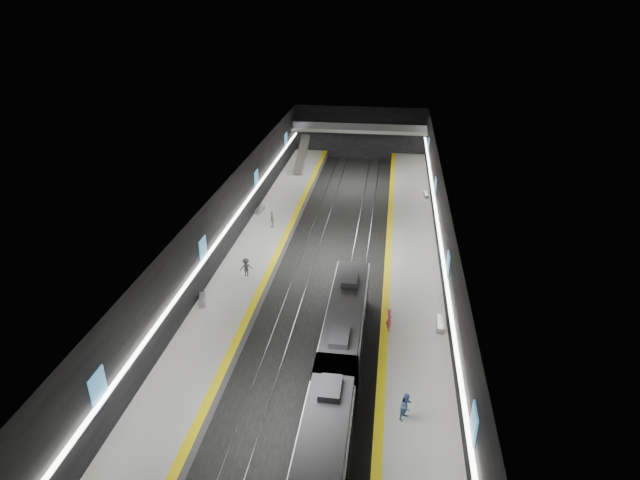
# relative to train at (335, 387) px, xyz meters

# --- Properties ---
(ground) EXTENTS (70.00, 70.00, 0.00)m
(ground) POSITION_rel_train_xyz_m (-2.50, 20.37, -2.20)
(ground) COLOR black
(ground) RESTS_ON ground
(ceiling) EXTENTS (20.00, 70.00, 0.04)m
(ceiling) POSITION_rel_train_xyz_m (-2.50, 20.37, 5.80)
(ceiling) COLOR beige
(ceiling) RESTS_ON wall_left
(wall_left) EXTENTS (0.04, 70.00, 8.00)m
(wall_left) POSITION_rel_train_xyz_m (-12.50, 20.37, 1.80)
(wall_left) COLOR black
(wall_left) RESTS_ON ground
(wall_right) EXTENTS (0.04, 70.00, 8.00)m
(wall_right) POSITION_rel_train_xyz_m (7.50, 20.37, 1.80)
(wall_right) COLOR black
(wall_right) RESTS_ON ground
(wall_back) EXTENTS (20.00, 0.04, 8.00)m
(wall_back) POSITION_rel_train_xyz_m (-2.50, 55.37, 1.80)
(wall_back) COLOR black
(wall_back) RESTS_ON ground
(platform_left) EXTENTS (5.00, 70.00, 1.00)m
(platform_left) POSITION_rel_train_xyz_m (-10.00, 20.37, -1.70)
(platform_left) COLOR slate
(platform_left) RESTS_ON ground
(tile_surface_left) EXTENTS (5.00, 70.00, 0.02)m
(tile_surface_left) POSITION_rel_train_xyz_m (-10.00, 20.37, -1.19)
(tile_surface_left) COLOR #ACACA7
(tile_surface_left) RESTS_ON platform_left
(tactile_strip_left) EXTENTS (0.60, 70.00, 0.02)m
(tactile_strip_left) POSITION_rel_train_xyz_m (-7.80, 20.37, -1.18)
(tactile_strip_left) COLOR yellow
(tactile_strip_left) RESTS_ON platform_left
(platform_right) EXTENTS (5.00, 70.00, 1.00)m
(platform_right) POSITION_rel_train_xyz_m (5.00, 20.37, -1.70)
(platform_right) COLOR slate
(platform_right) RESTS_ON ground
(tile_surface_right) EXTENTS (5.00, 70.00, 0.02)m
(tile_surface_right) POSITION_rel_train_xyz_m (5.00, 20.37, -1.19)
(tile_surface_right) COLOR #ACACA7
(tile_surface_right) RESTS_ON platform_right
(tactile_strip_right) EXTENTS (0.60, 70.00, 0.02)m
(tactile_strip_right) POSITION_rel_train_xyz_m (2.80, 20.37, -1.18)
(tactile_strip_right) COLOR yellow
(tactile_strip_right) RESTS_ON platform_right
(rails) EXTENTS (6.52, 70.00, 0.12)m
(rails) POSITION_rel_train_xyz_m (-2.50, 20.37, -2.14)
(rails) COLOR gray
(rails) RESTS_ON ground
(train) EXTENTS (2.69, 27.31, 3.60)m
(train) POSITION_rel_train_xyz_m (0.00, 0.00, 0.00)
(train) COLOR #101C3E
(train) RESTS_ON ground
(ad_posters) EXTENTS (19.94, 53.50, 2.20)m
(ad_posters) POSITION_rel_train_xyz_m (-2.50, 21.37, 2.30)
(ad_posters) COLOR #4594CF
(ad_posters) RESTS_ON wall_left
(cove_light_left) EXTENTS (0.25, 68.60, 0.12)m
(cove_light_left) POSITION_rel_train_xyz_m (-12.30, 20.37, 1.60)
(cove_light_left) COLOR white
(cove_light_left) RESTS_ON wall_left
(cove_light_right) EXTENTS (0.25, 68.60, 0.12)m
(cove_light_right) POSITION_rel_train_xyz_m (7.30, 20.37, 1.60)
(cove_light_right) COLOR white
(cove_light_right) RESTS_ON wall_right
(mezzanine_bridge) EXTENTS (20.00, 3.00, 1.50)m
(mezzanine_bridge) POSITION_rel_train_xyz_m (-2.50, 53.30, 2.84)
(mezzanine_bridge) COLOR gray
(mezzanine_bridge) RESTS_ON wall_left
(escalator) EXTENTS (1.20, 7.50, 3.92)m
(escalator) POSITION_rel_train_xyz_m (-10.00, 46.37, 0.70)
(escalator) COLOR #99999E
(escalator) RESTS_ON platform_left
(bench_left_near) EXTENTS (1.02, 1.91, 0.45)m
(bench_left_near) POSITION_rel_train_xyz_m (-12.00, 10.00, -0.97)
(bench_left_near) COLOR #99999E
(bench_left_near) RESTS_ON platform_left
(bench_left_far) EXTENTS (0.75, 2.08, 0.50)m
(bench_left_far) POSITION_rel_train_xyz_m (-12.00, 29.53, -0.95)
(bench_left_far) COLOR #99999E
(bench_left_far) RESTS_ON platform_left
(bench_right_near) EXTENTS (0.69, 2.01, 0.48)m
(bench_right_near) POSITION_rel_train_xyz_m (7.00, 9.14, -0.95)
(bench_right_near) COLOR #99999E
(bench_right_near) RESTS_ON platform_right
(bench_right_far) EXTENTS (0.59, 1.69, 0.40)m
(bench_right_far) POSITION_rel_train_xyz_m (7.00, 37.19, -0.99)
(bench_right_far) COLOR #99999E
(bench_right_far) RESTS_ON platform_right
(passenger_right_a) EXTENTS (0.62, 0.77, 1.84)m
(passenger_right_a) POSITION_rel_train_xyz_m (3.12, 8.19, -0.28)
(passenger_right_a) COLOR #CB4B5C
(passenger_right_a) RESTS_ON platform_right
(passenger_right_b) EXTENTS (1.07, 1.12, 1.81)m
(passenger_right_b) POSITION_rel_train_xyz_m (4.34, -0.77, -0.29)
(passenger_right_b) COLOR #4E6EA9
(passenger_right_b) RESTS_ON platform_right
(passenger_left_a) EXTENTS (0.84, 1.16, 1.83)m
(passenger_left_a) POSITION_rel_train_xyz_m (-9.62, 25.50, -0.28)
(passenger_left_a) COLOR #BAB4AA
(passenger_left_a) RESTS_ON platform_left
(passenger_left_b) EXTENTS (1.28, 1.05, 1.73)m
(passenger_left_b) POSITION_rel_train_xyz_m (-9.57, 14.73, -0.33)
(passenger_left_b) COLOR #413F47
(passenger_left_b) RESTS_ON platform_left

